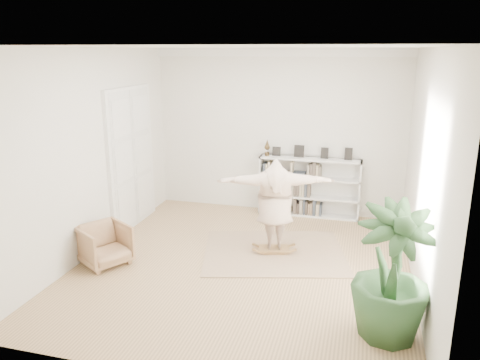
{
  "coord_description": "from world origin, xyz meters",
  "views": [
    {
      "loc": [
        1.85,
        -7.09,
        3.55
      ],
      "look_at": [
        -0.17,
        0.4,
        1.39
      ],
      "focal_mm": 35.0,
      "sensor_mm": 36.0,
      "label": 1
    }
  ],
  "objects_px": {
    "person": "(275,202)",
    "houseplant": "(392,273)",
    "rocker_board": "(274,249)",
    "bookshelf": "(309,188)",
    "armchair": "(105,245)"
  },
  "relations": [
    {
      "from": "bookshelf",
      "to": "armchair",
      "type": "bearing_deg",
      "value": -131.95
    },
    {
      "from": "rocker_board",
      "to": "person",
      "type": "height_order",
      "value": "person"
    },
    {
      "from": "armchair",
      "to": "bookshelf",
      "type": "bearing_deg",
      "value": -10.36
    },
    {
      "from": "bookshelf",
      "to": "houseplant",
      "type": "height_order",
      "value": "houseplant"
    },
    {
      "from": "person",
      "to": "houseplant",
      "type": "distance_m",
      "value": 2.85
    },
    {
      "from": "bookshelf",
      "to": "person",
      "type": "relative_size",
      "value": 1.08
    },
    {
      "from": "houseplant",
      "to": "person",
      "type": "bearing_deg",
      "value": 131.58
    },
    {
      "from": "bookshelf",
      "to": "person",
      "type": "height_order",
      "value": "person"
    },
    {
      "from": "armchair",
      "to": "rocker_board",
      "type": "distance_m",
      "value": 2.97
    },
    {
      "from": "bookshelf",
      "to": "armchair",
      "type": "height_order",
      "value": "bookshelf"
    },
    {
      "from": "rocker_board",
      "to": "houseplant",
      "type": "height_order",
      "value": "houseplant"
    },
    {
      "from": "rocker_board",
      "to": "person",
      "type": "bearing_deg",
      "value": 75.42
    },
    {
      "from": "rocker_board",
      "to": "houseplant",
      "type": "distance_m",
      "value": 2.97
    },
    {
      "from": "houseplant",
      "to": "armchair",
      "type": "bearing_deg",
      "value": 168.53
    },
    {
      "from": "armchair",
      "to": "person",
      "type": "relative_size",
      "value": 0.38
    }
  ]
}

